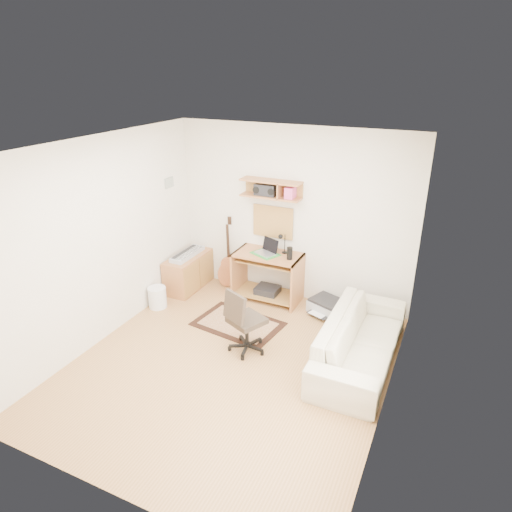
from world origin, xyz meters
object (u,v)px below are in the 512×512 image
at_px(task_chair, 247,320).
at_px(printer, 328,307).
at_px(desk, 268,277).
at_px(cabinet, 189,272).
at_px(sofa, 361,333).

distance_m(task_chair, printer, 1.54).
xyz_separation_m(task_chair, printer, (0.66, 1.34, -0.35)).
distance_m(desk, cabinet, 1.33).
relative_size(desk, sofa, 0.50).
bearing_deg(printer, cabinet, -155.03).
bearing_deg(task_chair, desk, 127.48).
relative_size(desk, cabinet, 1.11).
bearing_deg(sofa, cabinet, 74.77).
bearing_deg(desk, sofa, -30.75).
bearing_deg(desk, task_chair, -77.12).
relative_size(cabinet, printer, 1.78).
bearing_deg(printer, task_chair, -95.25).
height_order(cabinet, printer, cabinet).
relative_size(cabinet, sofa, 0.45).
bearing_deg(task_chair, cabinet, 168.51).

